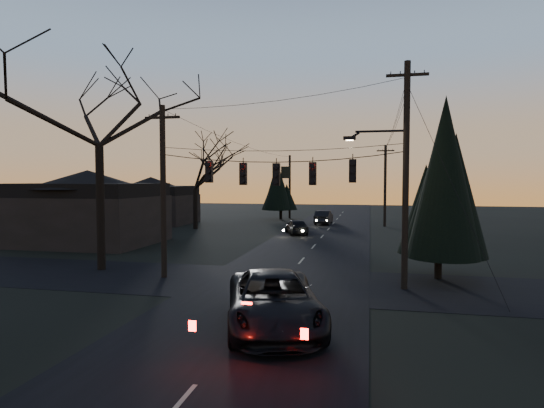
% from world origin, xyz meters
% --- Properties ---
extents(ground_plane, '(160.00, 160.00, 0.00)m').
position_xyz_m(ground_plane, '(0.00, 0.00, 0.00)').
color(ground_plane, black).
extents(main_road, '(8.00, 120.00, 0.02)m').
position_xyz_m(main_road, '(0.00, 20.00, 0.01)').
color(main_road, black).
rests_on(main_road, ground).
extents(cross_road, '(60.00, 7.00, 0.02)m').
position_xyz_m(cross_road, '(0.00, 10.00, 0.01)').
color(cross_road, black).
rests_on(cross_road, ground).
extents(utility_pole_right, '(5.00, 0.30, 10.00)m').
position_xyz_m(utility_pole_right, '(5.50, 10.00, 0.00)').
color(utility_pole_right, black).
rests_on(utility_pole_right, ground).
extents(utility_pole_left, '(1.80, 0.30, 8.50)m').
position_xyz_m(utility_pole_left, '(-6.00, 10.00, 0.00)').
color(utility_pole_left, black).
rests_on(utility_pole_left, ground).
extents(utility_pole_far_r, '(1.80, 0.30, 8.50)m').
position_xyz_m(utility_pole_far_r, '(5.50, 38.00, 0.00)').
color(utility_pole_far_r, black).
rests_on(utility_pole_far_r, ground).
extents(utility_pole_far_l, '(0.30, 0.30, 8.00)m').
position_xyz_m(utility_pole_far_l, '(-6.00, 46.00, 0.00)').
color(utility_pole_far_l, black).
rests_on(utility_pole_far_l, ground).
extents(span_signal_assembly, '(11.50, 0.44, 1.66)m').
position_xyz_m(span_signal_assembly, '(-0.24, 10.00, 5.18)').
color(span_signal_assembly, black).
rests_on(span_signal_assembly, ground).
extents(bare_tree_left, '(10.35, 10.35, 13.35)m').
position_xyz_m(bare_tree_left, '(-10.19, 11.11, 9.33)').
color(bare_tree_left, black).
rests_on(bare_tree_left, ground).
extents(evergreen_right, '(3.98, 3.98, 8.09)m').
position_xyz_m(evergreen_right, '(7.28, 12.56, 4.64)').
color(evergreen_right, black).
rests_on(evergreen_right, ground).
extents(bare_tree_dist, '(7.52, 7.52, 8.06)m').
position_xyz_m(bare_tree_dist, '(-13.01, 31.68, 5.63)').
color(bare_tree_dist, black).
rests_on(bare_tree_dist, ground).
extents(evergreen_dist, '(3.62, 3.62, 6.22)m').
position_xyz_m(evergreen_dist, '(-6.85, 44.47, 3.70)').
color(evergreen_dist, black).
rests_on(evergreen_dist, ground).
extents(house_left_near, '(10.00, 8.00, 5.60)m').
position_xyz_m(house_left_near, '(-17.00, 20.00, 2.80)').
color(house_left_near, black).
rests_on(house_left_near, ground).
extents(house_left_far, '(9.00, 7.00, 5.20)m').
position_xyz_m(house_left_far, '(-20.00, 36.00, 2.60)').
color(house_left_far, black).
rests_on(house_left_far, ground).
extents(suv_near, '(4.60, 6.89, 1.76)m').
position_xyz_m(suv_near, '(0.92, 3.61, 0.88)').
color(suv_near, black).
rests_on(suv_near, ground).
extents(sedan_oncoming_a, '(2.88, 4.36, 1.38)m').
position_xyz_m(sedan_oncoming_a, '(-2.42, 29.29, 0.69)').
color(sedan_oncoming_a, black).
rests_on(sedan_oncoming_a, ground).
extents(sedan_oncoming_b, '(1.75, 4.57, 1.49)m').
position_xyz_m(sedan_oncoming_b, '(-0.99, 39.16, 0.74)').
color(sedan_oncoming_b, black).
rests_on(sedan_oncoming_b, ground).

